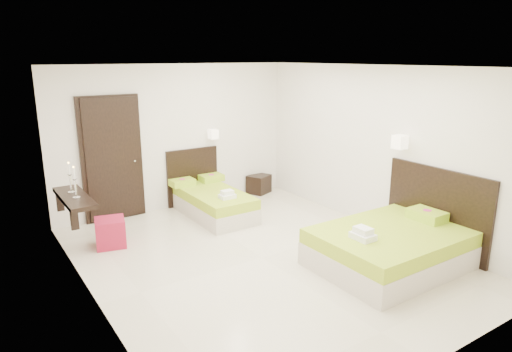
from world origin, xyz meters
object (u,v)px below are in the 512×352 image
bed_single (212,200)px  ottoman (110,233)px  nightstand (259,184)px  bed_double (394,245)px

bed_single → ottoman: size_ratio=4.09×
bed_single → nightstand: 1.56m
bed_single → ottoman: (-1.91, -0.40, -0.06)m
bed_single → bed_double: bearing=-71.2°
bed_single → bed_double: bed_double is taller
bed_double → nightstand: bearing=84.5°
nightstand → ottoman: 3.50m
bed_single → bed_double: (1.06, -3.14, 0.02)m
bed_double → nightstand: 3.78m
bed_single → ottoman: bed_single is taller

